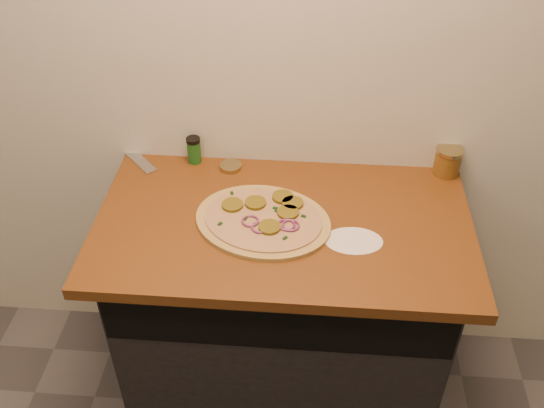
# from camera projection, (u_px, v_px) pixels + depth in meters

# --- Properties ---
(cabinet) EXTENTS (1.10, 0.60, 0.86)m
(cabinet) POSITION_uv_depth(u_px,v_px,m) (282.00, 311.00, 2.24)
(cabinet) COLOR black
(cabinet) RESTS_ON ground
(countertop) EXTENTS (1.20, 0.70, 0.04)m
(countertop) POSITION_uv_depth(u_px,v_px,m) (283.00, 225.00, 1.94)
(countertop) COLOR brown
(countertop) RESTS_ON cabinet
(pizza) EXTENTS (0.52, 0.52, 0.03)m
(pizza) POSITION_uv_depth(u_px,v_px,m) (264.00, 219.00, 1.91)
(pizza) COLOR tan
(pizza) RESTS_ON countertop
(chefs_knife) EXTENTS (0.24, 0.26, 0.02)m
(chefs_knife) POSITION_uv_depth(u_px,v_px,m) (127.00, 148.00, 2.24)
(chefs_knife) COLOR #B7BAC1
(chefs_knife) RESTS_ON countertop
(mason_jar_lid) EXTENTS (0.10, 0.10, 0.02)m
(mason_jar_lid) POSITION_uv_depth(u_px,v_px,m) (231.00, 166.00, 2.14)
(mason_jar_lid) COLOR tan
(mason_jar_lid) RESTS_ON countertop
(salsa_jar) EXTENTS (0.09, 0.09, 0.10)m
(salsa_jar) POSITION_uv_depth(u_px,v_px,m) (448.00, 161.00, 2.09)
(salsa_jar) COLOR #A31810
(salsa_jar) RESTS_ON countertop
(spice_shaker) EXTENTS (0.05, 0.05, 0.10)m
(spice_shaker) POSITION_uv_depth(u_px,v_px,m) (194.00, 150.00, 2.15)
(spice_shaker) COLOR #1C591D
(spice_shaker) RESTS_ON countertop
(flour_spill) EXTENTS (0.19, 0.19, 0.00)m
(flour_spill) POSITION_uv_depth(u_px,v_px,m) (353.00, 241.00, 1.85)
(flour_spill) COLOR white
(flour_spill) RESTS_ON countertop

